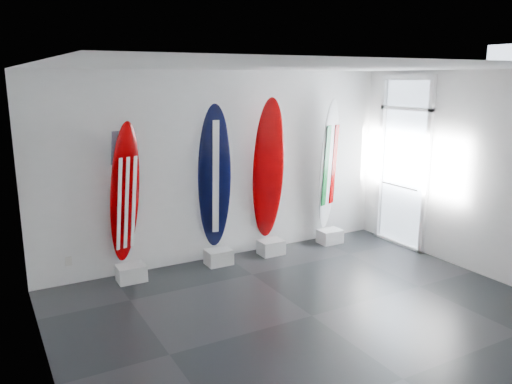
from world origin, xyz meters
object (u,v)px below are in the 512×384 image
surfboard_usa (125,194)px  surfboard_italy (329,165)px  surfboard_navy (215,178)px  surfboard_swiss (268,170)px

surfboard_usa → surfboard_italy: surfboard_italy is taller
surfboard_usa → surfboard_navy: surfboard_navy is taller
surfboard_usa → surfboard_italy: 3.58m
surfboard_swiss → surfboard_italy: (1.22, 0.00, -0.03)m
surfboard_usa → surfboard_italy: bearing=-17.9°
surfboard_swiss → surfboard_italy: surfboard_swiss is taller
surfboard_navy → surfboard_italy: size_ratio=0.99×
surfboard_usa → surfboard_swiss: size_ratio=0.89×
surfboard_italy → surfboard_usa: bearing=160.2°
surfboard_navy → surfboard_italy: 2.19m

